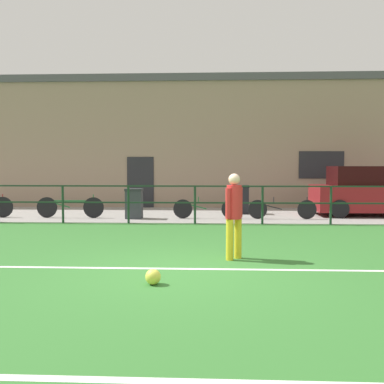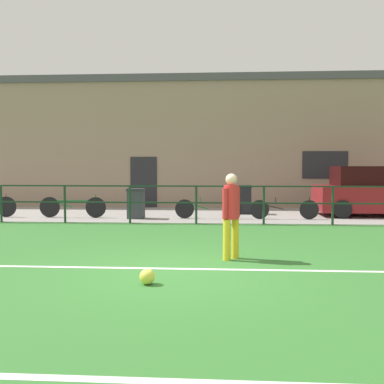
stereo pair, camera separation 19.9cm
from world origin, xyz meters
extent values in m
cube|color=#33702D|center=(0.00, 0.00, -0.02)|extent=(60.00, 44.00, 0.04)
cube|color=white|center=(0.00, 0.20, 0.00)|extent=(36.00, 0.11, 0.00)
cube|color=white|center=(0.00, -3.67, 0.00)|extent=(36.00, 0.11, 0.00)
cube|color=gray|center=(0.00, 8.50, 0.01)|extent=(48.00, 5.00, 0.02)
cylinder|color=#193823|center=(-6.00, 6.00, 0.57)|extent=(0.07, 0.07, 1.15)
cylinder|color=#193823|center=(-4.00, 6.00, 0.57)|extent=(0.07, 0.07, 1.15)
cylinder|color=#193823|center=(-2.00, 6.00, 0.57)|extent=(0.07, 0.07, 1.15)
cylinder|color=#193823|center=(0.00, 6.00, 0.57)|extent=(0.07, 0.07, 1.15)
cylinder|color=#193823|center=(2.00, 6.00, 0.57)|extent=(0.07, 0.07, 1.15)
cylinder|color=#193823|center=(4.00, 6.00, 0.57)|extent=(0.07, 0.07, 1.15)
cube|color=#193823|center=(0.00, 6.00, 1.13)|extent=(36.00, 0.04, 0.04)
cube|color=#193823|center=(0.00, 6.00, 0.63)|extent=(36.00, 0.04, 0.04)
cube|color=gray|center=(0.00, 12.20, 2.59)|extent=(28.00, 2.40, 5.19)
cube|color=#232328|center=(-2.45, 10.98, 1.05)|extent=(1.10, 0.04, 2.10)
cube|color=#232328|center=(4.92, 10.98, 1.77)|extent=(1.80, 0.04, 1.10)
cube|color=#4C4C51|center=(0.00, 12.20, 5.34)|extent=(28.00, 2.56, 0.30)
cylinder|color=gold|center=(1.00, 1.11, 0.38)|extent=(0.14, 0.14, 0.75)
cylinder|color=gold|center=(0.84, 0.94, 0.38)|extent=(0.14, 0.14, 0.75)
cylinder|color=red|center=(0.92, 1.02, 1.06)|extent=(0.28, 0.28, 0.62)
sphere|color=beige|center=(0.92, 1.02, 1.48)|extent=(0.21, 0.21, 0.21)
cylinder|color=red|center=(1.03, 1.15, 1.05)|extent=(0.10, 0.10, 0.56)
cylinder|color=red|center=(0.81, 0.90, 1.05)|extent=(0.10, 0.10, 0.56)
sphere|color=#E5E04C|center=(-0.34, -0.80, 0.11)|extent=(0.23, 0.23, 0.23)
cube|color=maroon|center=(6.05, 8.39, 0.62)|extent=(4.01, 1.81, 0.87)
cube|color=black|center=(5.85, 8.39, 1.39)|extent=(2.41, 1.52, 0.67)
cylinder|color=black|center=(4.69, 7.52, 0.32)|extent=(0.60, 0.18, 0.60)
cylinder|color=black|center=(4.69, 9.25, 0.32)|extent=(0.60, 0.18, 0.60)
cylinder|color=black|center=(-0.45, 7.20, 0.33)|extent=(0.62, 0.04, 0.62)
cylinder|color=black|center=(1.12, 7.20, 0.33)|extent=(0.62, 0.04, 0.62)
cube|color=#1E6633|center=(0.34, 7.20, 0.53)|extent=(1.22, 0.04, 0.04)
cube|color=#1E6633|center=(-0.05, 7.20, 0.43)|extent=(0.77, 0.03, 0.23)
cylinder|color=#1E6633|center=(0.06, 7.20, 0.63)|extent=(0.03, 0.03, 0.20)
cylinder|color=#1E6633|center=(1.12, 7.20, 0.60)|extent=(0.03, 0.03, 0.28)
cylinder|color=black|center=(-6.44, 7.20, 0.36)|extent=(0.69, 0.04, 0.69)
cylinder|color=maroon|center=(-6.44, 7.20, 0.66)|extent=(0.03, 0.03, 0.28)
cylinder|color=black|center=(-4.95, 7.20, 0.36)|extent=(0.68, 0.04, 0.68)
cylinder|color=black|center=(-3.39, 7.20, 0.36)|extent=(0.68, 0.04, 0.68)
cube|color=#1E6633|center=(-4.17, 7.20, 0.58)|extent=(1.22, 0.04, 0.04)
cube|color=#1E6633|center=(-4.56, 7.20, 0.47)|extent=(0.76, 0.03, 0.24)
cylinder|color=#1E6633|center=(-4.44, 7.20, 0.68)|extent=(0.03, 0.03, 0.20)
cylinder|color=#1E6633|center=(-3.39, 7.20, 0.65)|extent=(0.03, 0.03, 0.28)
cylinder|color=black|center=(1.98, 7.20, 0.33)|extent=(0.61, 0.04, 0.61)
cylinder|color=black|center=(3.56, 7.20, 0.33)|extent=(0.61, 0.04, 0.61)
cube|color=black|center=(2.77, 7.20, 0.53)|extent=(1.23, 0.04, 0.04)
cube|color=black|center=(2.38, 7.20, 0.43)|extent=(0.77, 0.03, 0.22)
cylinder|color=black|center=(2.50, 7.20, 0.63)|extent=(0.03, 0.03, 0.20)
cylinder|color=black|center=(3.56, 7.20, 0.60)|extent=(0.03, 0.03, 0.28)
cube|color=#33383D|center=(-2.03, 7.10, 0.47)|extent=(0.52, 0.44, 0.90)
cube|color=#282C30|center=(-2.03, 7.10, 0.96)|extent=(0.55, 0.47, 0.08)
cube|color=black|center=(1.52, 8.74, 0.49)|extent=(0.58, 0.48, 0.94)
cube|color=black|center=(1.52, 8.74, 1.00)|extent=(0.61, 0.52, 0.08)
camera|label=1|loc=(0.52, -7.08, 1.72)|focal=41.29mm
camera|label=2|loc=(0.72, -7.07, 1.72)|focal=41.29mm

